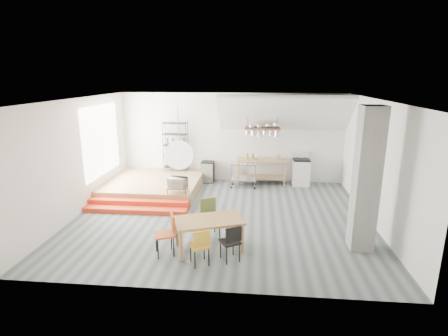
# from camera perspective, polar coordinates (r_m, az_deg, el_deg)

# --- Properties ---
(floor) EXTENTS (8.00, 8.00, 0.00)m
(floor) POSITION_cam_1_polar(r_m,az_deg,el_deg) (9.80, -0.36, -7.87)
(floor) COLOR #4A5355
(floor) RESTS_ON ground
(wall_back) EXTENTS (8.00, 0.04, 3.20)m
(wall_back) POSITION_cam_1_polar(r_m,az_deg,el_deg) (12.71, 1.23, 4.96)
(wall_back) COLOR silver
(wall_back) RESTS_ON ground
(wall_left) EXTENTS (0.04, 7.00, 3.20)m
(wall_left) POSITION_cam_1_polar(r_m,az_deg,el_deg) (10.48, -22.70, 1.65)
(wall_left) COLOR silver
(wall_left) RESTS_ON ground
(wall_right) EXTENTS (0.04, 7.00, 3.20)m
(wall_right) POSITION_cam_1_polar(r_m,az_deg,el_deg) (9.75, 23.71, 0.63)
(wall_right) COLOR silver
(wall_right) RESTS_ON ground
(ceiling) EXTENTS (8.00, 7.00, 0.02)m
(ceiling) POSITION_cam_1_polar(r_m,az_deg,el_deg) (9.06, -0.39, 11.15)
(ceiling) COLOR white
(ceiling) RESTS_ON wall_back
(slope_ceiling) EXTENTS (4.40, 1.44, 1.32)m
(slope_ceiling) POSITION_cam_1_polar(r_m,az_deg,el_deg) (11.99, 9.75, 8.73)
(slope_ceiling) COLOR white
(slope_ceiling) RESTS_ON wall_back
(window_pane) EXTENTS (0.02, 2.50, 2.20)m
(window_pane) POSITION_cam_1_polar(r_m,az_deg,el_deg) (11.75, -19.34, 4.29)
(window_pane) COLOR white
(window_pane) RESTS_ON wall_left
(platform) EXTENTS (3.00, 3.00, 0.40)m
(platform) POSITION_cam_1_polar(r_m,az_deg,el_deg) (12.06, -11.30, -2.74)
(platform) COLOR #9F7E4F
(platform) RESTS_ON ground
(step_lower) EXTENTS (3.00, 0.35, 0.13)m
(step_lower) POSITION_cam_1_polar(r_m,az_deg,el_deg) (10.36, -14.32, -6.67)
(step_lower) COLOR red
(step_lower) RESTS_ON ground
(step_upper) EXTENTS (3.00, 0.35, 0.27)m
(step_upper) POSITION_cam_1_polar(r_m,az_deg,el_deg) (10.64, -13.72, -5.66)
(step_upper) COLOR red
(step_upper) RESTS_ON ground
(concrete_column) EXTENTS (0.50, 0.50, 3.20)m
(concrete_column) POSITION_cam_1_polar(r_m,az_deg,el_deg) (8.16, 22.21, -1.82)
(concrete_column) COLOR gray
(concrete_column) RESTS_ON ground
(kitchen_counter) EXTENTS (1.80, 0.60, 0.91)m
(kitchen_counter) POSITION_cam_1_polar(r_m,az_deg,el_deg) (12.55, 6.10, 0.19)
(kitchen_counter) COLOR #9F7E4F
(kitchen_counter) RESTS_ON ground
(stove) EXTENTS (0.60, 0.60, 1.18)m
(stove) POSITION_cam_1_polar(r_m,az_deg,el_deg) (12.69, 12.42, -0.60)
(stove) COLOR white
(stove) RESTS_ON ground
(pot_rack) EXTENTS (1.20, 0.50, 1.43)m
(pot_rack) POSITION_cam_1_polar(r_m,az_deg,el_deg) (12.05, 6.42, 6.13)
(pot_rack) COLOR #41291A
(pot_rack) RESTS_ON ceiling
(wire_shelving) EXTENTS (0.88, 0.38, 1.80)m
(wire_shelving) POSITION_cam_1_polar(r_m,az_deg,el_deg) (12.77, -7.88, 3.62)
(wire_shelving) COLOR black
(wire_shelving) RESTS_ON platform
(microwave_shelf) EXTENTS (0.60, 0.40, 0.16)m
(microwave_shelf) POSITION_cam_1_polar(r_m,az_deg,el_deg) (10.52, -7.56, -3.20)
(microwave_shelf) COLOR #9F7E4F
(microwave_shelf) RESTS_ON platform
(paper_lantern) EXTENTS (0.60, 0.60, 0.60)m
(paper_lantern) POSITION_cam_1_polar(r_m,az_deg,el_deg) (7.24, -7.34, 2.09)
(paper_lantern) COLOR white
(paper_lantern) RESTS_ON ceiling
(dining_table) EXTENTS (1.69, 1.30, 0.71)m
(dining_table) POSITION_cam_1_polar(r_m,az_deg,el_deg) (7.84, -2.55, -8.91)
(dining_table) COLOR olive
(dining_table) RESTS_ON ground
(chair_mustard) EXTENTS (0.50, 0.50, 0.81)m
(chair_mustard) POSITION_cam_1_polar(r_m,az_deg,el_deg) (7.25, -3.88, -12.27)
(chair_mustard) COLOR gold
(chair_mustard) RESTS_ON ground
(chair_black) EXTENTS (0.51, 0.51, 0.82)m
(chair_black) POSITION_cam_1_polar(r_m,az_deg,el_deg) (7.38, 1.22, -11.68)
(chair_black) COLOR black
(chair_black) RESTS_ON ground
(chair_olive) EXTENTS (0.57, 0.57, 0.92)m
(chair_olive) POSITION_cam_1_polar(r_m,az_deg,el_deg) (8.51, -2.38, -7.50)
(chair_olive) COLOR #576932
(chair_olive) RESTS_ON ground
(chair_red) EXTENTS (0.54, 0.54, 0.91)m
(chair_red) POSITION_cam_1_polar(r_m,az_deg,el_deg) (7.75, -9.18, -10.07)
(chair_red) COLOR #BA481A
(chair_red) RESTS_ON ground
(rolling_cart) EXTENTS (0.90, 0.52, 0.87)m
(rolling_cart) POSITION_cam_1_polar(r_m,az_deg,el_deg) (12.12, 3.24, -0.58)
(rolling_cart) COLOR silver
(rolling_cart) RESTS_ON ground
(mini_fridge) EXTENTS (0.45, 0.45, 0.76)m
(mini_fridge) POSITION_cam_1_polar(r_m,az_deg,el_deg) (12.78, -2.67, -0.61)
(mini_fridge) COLOR black
(mini_fridge) RESTS_ON ground
(microwave) EXTENTS (0.60, 0.48, 0.30)m
(microwave) POSITION_cam_1_polar(r_m,az_deg,el_deg) (10.47, -7.59, -2.34)
(microwave) COLOR beige
(microwave) RESTS_ON microwave_shelf
(bowl) EXTENTS (0.27, 0.27, 0.05)m
(bowl) POSITION_cam_1_polar(r_m,az_deg,el_deg) (12.42, 5.04, 1.54)
(bowl) COLOR silver
(bowl) RESTS_ON kitchen_counter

